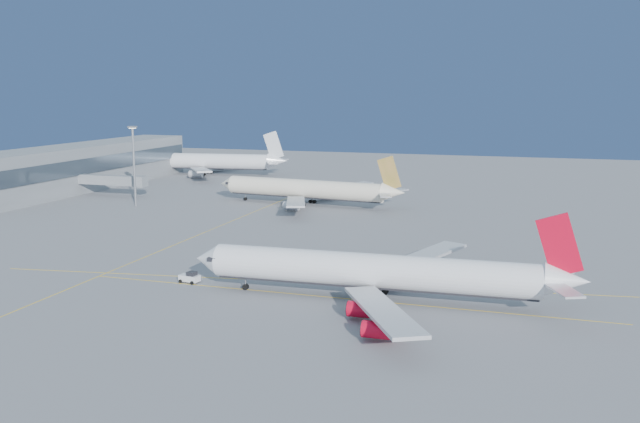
{
  "coord_description": "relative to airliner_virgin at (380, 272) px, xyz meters",
  "views": [
    {
      "loc": [
        36.71,
        -121.96,
        33.64
      ],
      "look_at": [
        -10.33,
        25.93,
        7.0
      ],
      "focal_mm": 40.0,
      "sensor_mm": 36.0,
      "label": 1
    }
  ],
  "objects": [
    {
      "name": "light_mast",
      "position": [
        -89.13,
        70.82,
        8.97
      ],
      "size": [
        2.01,
        2.01,
        23.27
      ],
      "color": "gray",
      "rests_on": "ground"
    },
    {
      "name": "jet_bridge",
      "position": [
        -105.39,
        85.46,
        0.4
      ],
      "size": [
        23.6,
        3.6,
        6.9
      ],
      "color": "gray",
      "rests_on": "ground"
    },
    {
      "name": "ground",
      "position": [
        -12.29,
        13.46,
        -4.77
      ],
      "size": [
        500.0,
        500.0,
        0.0
      ],
      "primitive_type": "plane",
      "color": "slate",
      "rests_on": "ground"
    },
    {
      "name": "airliner_etihad",
      "position": [
        -41.65,
        87.78,
        -0.02
      ],
      "size": [
        59.75,
        54.85,
        15.59
      ],
      "rotation": [
        0.0,
        0.0,
        -0.12
      ],
      "color": "silver",
      "rests_on": "ground"
    },
    {
      "name": "airliner_third",
      "position": [
        -104.41,
        147.53,
        0.62
      ],
      "size": [
        66.38,
        60.81,
        17.8
      ],
      "rotation": [
        0.0,
        0.0,
        0.12
      ],
      "color": "white",
      "rests_on": "ground"
    },
    {
      "name": "taxiway_lines",
      "position": [
        -27.0,
        19.8,
        -4.76
      ],
      "size": [
        118.86,
        140.0,
        0.02
      ],
      "color": "yellow",
      "rests_on": "ground"
    },
    {
      "name": "pushback_tug",
      "position": [
        -34.36,
        0.57,
        -3.83
      ],
      "size": [
        3.85,
        2.69,
        2.03
      ],
      "rotation": [
        0.0,
        0.0,
        -0.17
      ],
      "color": "white",
      "rests_on": "ground"
    },
    {
      "name": "airliner_virgin",
      "position": [
        0.0,
        0.0,
        0.0
      ],
      "size": [
        64.08,
        57.62,
        15.82
      ],
      "rotation": [
        0.0,
        0.0,
        0.03
      ],
      "color": "white",
      "rests_on": "ground"
    },
    {
      "name": "terminal",
      "position": [
        -127.22,
        98.46,
        2.74
      ],
      "size": [
        18.4,
        110.0,
        15.0
      ],
      "color": "gray",
      "rests_on": "ground"
    }
  ]
}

